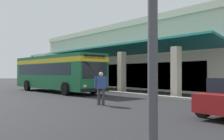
% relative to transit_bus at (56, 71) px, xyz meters
% --- Properties ---
extents(ground, '(120.00, 120.00, 0.00)m').
position_rel_transit_bus_xyz_m(ground, '(-2.55, 8.96, -1.85)').
color(ground, '#262628').
extents(curb_strip, '(35.65, 0.50, 0.12)m').
position_rel_transit_bus_xyz_m(curb_strip, '(-2.60, 3.48, -1.79)').
color(curb_strip, '#9E998E').
rests_on(curb_strip, ground).
extents(plaza_building, '(30.01, 14.52, 6.99)m').
position_rel_transit_bus_xyz_m(plaza_building, '(-2.60, 13.10, 1.65)').
color(plaza_building, beige).
rests_on(plaza_building, ground).
extents(transit_bus, '(11.34, 3.23, 3.34)m').
position_rel_transit_bus_xyz_m(transit_bus, '(0.00, 0.00, 0.00)').
color(transit_bus, '#196638').
rests_on(transit_bus, ground).
extents(pedestrian, '(0.37, 0.65, 1.71)m').
position_rel_transit_bus_xyz_m(pedestrian, '(10.02, -2.36, -0.89)').
color(pedestrian, '#38383D').
rests_on(pedestrian, ground).
extents(potted_palm, '(1.85, 1.91, 2.93)m').
position_rel_transit_bus_xyz_m(potted_palm, '(-8.65, 4.60, -0.94)').
color(potted_palm, brown).
rests_on(potted_palm, ground).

